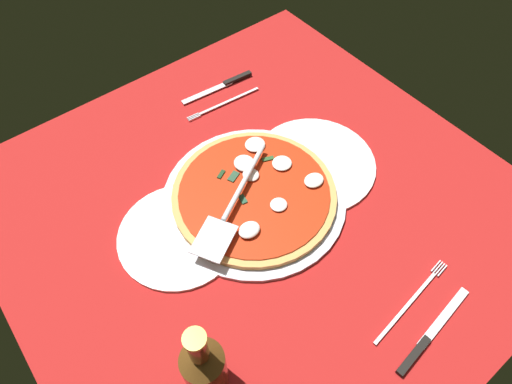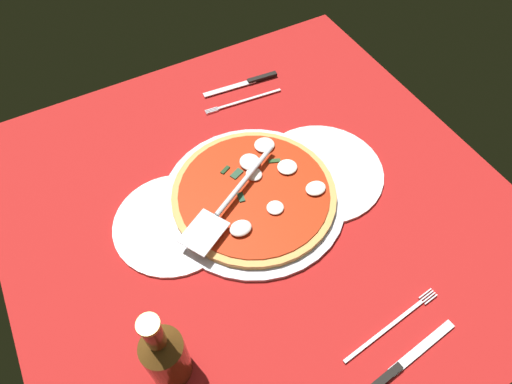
{
  "view_description": "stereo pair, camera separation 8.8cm",
  "coord_description": "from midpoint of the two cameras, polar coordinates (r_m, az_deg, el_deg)",
  "views": [
    {
      "loc": [
        -31.64,
        -38.68,
        73.59
      ],
      "look_at": [
        0.46,
        1.79,
        2.24
      ],
      "focal_mm": 31.79,
      "sensor_mm": 36.0,
      "label": 1
    },
    {
      "loc": [
        -24.3,
        -43.53,
        73.59
      ],
      "look_at": [
        0.46,
        1.79,
        2.24
      ],
      "focal_mm": 31.79,
      "sensor_mm": 36.0,
      "label": 2
    }
  ],
  "objects": [
    {
      "name": "place_setting_far",
      "position": [
        1.1,
        -6.44,
        11.95
      ],
      "size": [
        20.84,
        13.38,
        1.4
      ],
      "rotation": [
        0.0,
        0.0,
        3.06
      ],
      "color": "white",
      "rests_on": "ground_plane"
    },
    {
      "name": "ground_plane",
      "position": [
        0.89,
        -2.33,
        -2.07
      ],
      "size": [
        94.77,
        94.77,
        0.8
      ],
      "primitive_type": "cube",
      "color": "#A41A18"
    },
    {
      "name": "dinner_plate_right",
      "position": [
        0.95,
        4.69,
        3.39
      ],
      "size": [
        25.47,
        25.47,
        1.0
      ],
      "primitive_type": "cylinder",
      "color": "white",
      "rests_on": "ground_plane"
    },
    {
      "name": "pizza",
      "position": [
        0.88,
        -2.78,
        -0.17
      ],
      "size": [
        32.09,
        32.09,
        2.85
      ],
      "color": "tan",
      "rests_on": "pizza_pan"
    },
    {
      "name": "checker_pattern",
      "position": [
        0.89,
        -2.34,
        -1.91
      ],
      "size": [
        94.77,
        94.77,
        0.1
      ],
      "color": "silver",
      "rests_on": "ground_plane"
    },
    {
      "name": "pizza_server",
      "position": [
        0.84,
        -6.06,
        -1.81
      ],
      "size": [
        25.57,
        16.42,
        1.0
      ],
      "rotation": [
        0.0,
        0.0,
        3.65
      ],
      "color": "silver",
      "rests_on": "pizza"
    },
    {
      "name": "dinner_plate_left",
      "position": [
        0.87,
        -12.57,
        -5.55
      ],
      "size": [
        22.71,
        22.71,
        1.0
      ],
      "primitive_type": "cylinder",
      "color": "white",
      "rests_on": "ground_plane"
    },
    {
      "name": "beer_bottle",
      "position": [
        0.69,
        -10.45,
        -21.17
      ],
      "size": [
        6.33,
        6.33,
        20.27
      ],
      "color": "#573615",
      "rests_on": "ground_plane"
    },
    {
      "name": "pizza_pan",
      "position": [
        0.89,
        -2.81,
        -0.79
      ],
      "size": [
        36.01,
        36.01,
        1.14
      ],
      "primitive_type": "cylinder",
      "color": "silver",
      "rests_on": "ground_plane"
    },
    {
      "name": "place_setting_near",
      "position": [
        0.81,
        16.88,
        -15.46
      ],
      "size": [
        21.24,
        13.92,
        1.4
      ],
      "rotation": [
        0.0,
        0.0,
        0.11
      ],
      "color": "white",
      "rests_on": "ground_plane"
    }
  ]
}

